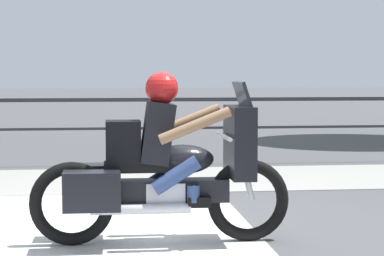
{
  "coord_description": "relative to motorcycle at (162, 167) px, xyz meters",
  "views": [
    {
      "loc": [
        -0.67,
        -6.98,
        1.52
      ],
      "look_at": [
        0.15,
        0.23,
        0.97
      ],
      "focal_mm": 70.0,
      "sensor_mm": 36.0,
      "label": 1
    }
  ],
  "objects": [
    {
      "name": "crosswalk_band",
      "position": [
        -0.84,
        0.27,
        -0.67
      ],
      "size": [
        3.52,
        6.0,
        0.01
      ],
      "primitive_type": "cube",
      "color": "silver",
      "rests_on": "ground"
    },
    {
      "name": "sidewalk_band",
      "position": [
        0.2,
        3.87,
        -0.67
      ],
      "size": [
        44.0,
        2.4,
        0.01
      ],
      "primitive_type": "cube",
      "color": "#99968E",
      "rests_on": "ground"
    },
    {
      "name": "fence_railing",
      "position": [
        0.2,
        5.49,
        0.18
      ],
      "size": [
        36.0,
        0.05,
        1.09
      ],
      "color": "#232326",
      "rests_on": "ground"
    },
    {
      "name": "ground_plane",
      "position": [
        0.2,
        0.47,
        -0.68
      ],
      "size": [
        120.0,
        120.0,
        0.0
      ],
      "primitive_type": "plane",
      "color": "#4C4C4F"
    },
    {
      "name": "motorcycle",
      "position": [
        0.0,
        0.0,
        0.0
      ],
      "size": [
        2.29,
        0.76,
        1.52
      ],
      "rotation": [
        0.0,
        0.0,
        0.05
      ],
      "color": "black",
      "rests_on": "ground"
    }
  ]
}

